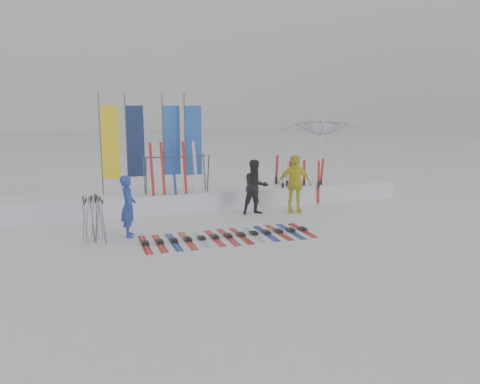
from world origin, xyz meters
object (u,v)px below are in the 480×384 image
object	(u,v)px
person_black	(255,187)
ski_row	(228,236)
tent_canopy	(322,157)
person_yellow	(294,184)
ski_rack	(176,169)
person_blue	(128,206)

from	to	relation	value
person_black	ski_row	bearing A→B (deg)	-127.32
tent_canopy	person_yellow	bearing A→B (deg)	-134.24
person_yellow	ski_row	bearing A→B (deg)	-132.93
ski_row	person_black	bearing A→B (deg)	54.66
person_yellow	ski_row	size ratio (longest dim) A/B	0.42
ski_row	person_yellow	bearing A→B (deg)	36.60
person_black	ski_rack	bearing A→B (deg)	148.72
person_blue	person_yellow	xyz separation A→B (m)	(5.34, 1.23, 0.12)
person_black	tent_canopy	world-z (taller)	tent_canopy
person_black	tent_canopy	bearing A→B (deg)	29.35
ski_row	ski_rack	size ratio (longest dim) A/B	2.19
ski_row	tent_canopy	bearing A→B (deg)	40.84
tent_canopy	ski_rack	xyz separation A→B (m)	(-5.73, -0.84, -0.12)
person_black	ski_row	xyz separation A→B (m)	(-1.63, -2.29, -0.83)
person_blue	person_yellow	bearing A→B (deg)	-72.89
tent_canopy	ski_rack	world-z (taller)	tent_canopy
tent_canopy	ski_row	world-z (taller)	tent_canopy
person_yellow	tent_canopy	bearing A→B (deg)	56.24
person_blue	person_yellow	size ratio (longest dim) A/B	0.87
ski_rack	ski_row	bearing A→B (deg)	-79.85
tent_canopy	ski_row	size ratio (longest dim) A/B	0.75
person_black	person_yellow	distance (m)	1.29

